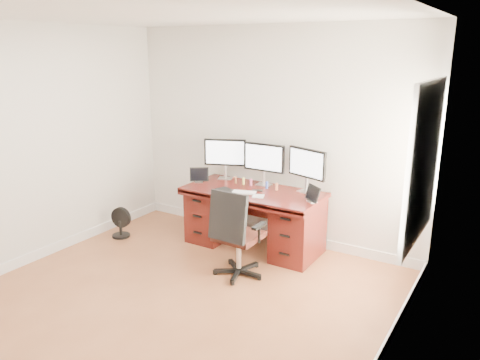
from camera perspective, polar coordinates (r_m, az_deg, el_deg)
The scene contains 20 objects.
ground at distance 4.65m, azimuth -10.13°, elevation -15.71°, with size 4.50×4.50×0.00m, color #915837.
back_wall at distance 5.93m, azimuth 3.83°, elevation 5.40°, with size 4.00×0.10×2.70m, color silver.
right_wall at distance 3.27m, azimuth 17.27°, elevation -3.73°, with size 0.10×4.50×2.70m.
desk at distance 5.82m, azimuth 1.71°, elevation -4.46°, with size 1.70×0.80×0.75m.
office_chair at distance 5.11m, azimuth -0.44°, elevation -8.30°, with size 0.57×0.54×0.99m.
floor_fan at distance 6.39m, azimuth -14.39°, elevation -5.08°, with size 0.28×0.23×0.40m.
monitor_left at distance 6.11m, azimuth -1.83°, elevation 3.22°, with size 0.52×0.24×0.53m.
monitor_center at distance 5.82m, azimuth 2.94°, elevation 2.57°, with size 0.55×0.14×0.53m.
monitor_right at distance 5.58m, azimuth 8.17°, elevation 1.84°, with size 0.53×0.20×0.53m.
tablet_left at distance 6.03m, azimuth -5.05°, elevation 0.54°, with size 0.23×0.19×0.19m.
tablet_right at distance 5.28m, azimuth 8.81°, elevation -1.80°, with size 0.23×0.19×0.19m.
keyboard at distance 5.57m, azimuth 0.50°, elevation -1.50°, with size 0.28×0.12×0.01m, color white.
trackpad at distance 5.44m, azimuth 2.24°, elevation -1.98°, with size 0.13×0.13×0.01m, color silver.
drawing_tablet at distance 5.68m, azimuth -1.77°, elevation -1.21°, with size 0.23×0.15×0.01m, color black.
phone at distance 5.66m, azimuth 2.12°, elevation -1.28°, with size 0.13×0.06×0.01m, color black.
figurine_brown at distance 5.96m, azimuth -0.52°, elevation 0.08°, with size 0.04×0.04×0.09m.
figurine_yellow at distance 5.90m, azimuth 0.45°, elevation -0.08°, with size 0.04×0.04×0.09m.
figurine_pink at distance 5.85m, azimuth 1.35°, elevation -0.23°, with size 0.04×0.04×0.09m.
figurine_blue at distance 5.74m, azimuth 3.29°, elevation -0.55°, with size 0.04×0.04×0.09m.
figurine_orange at distance 5.68m, azimuth 4.50°, elevation -0.75°, with size 0.04×0.04×0.09m.
Camera 1 is at (2.72, -2.91, 2.40)m, focal length 35.00 mm.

